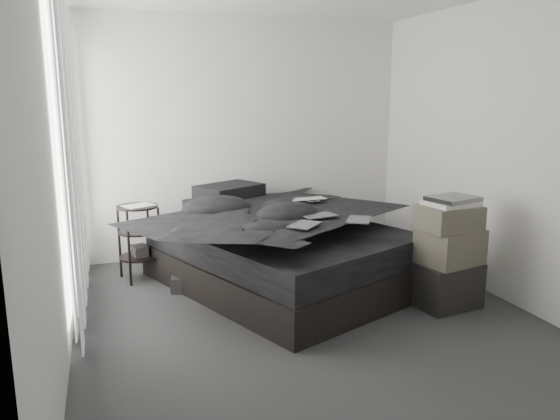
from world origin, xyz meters
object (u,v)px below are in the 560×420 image
object	(u,v)px
laptop	(310,193)
box_lower	(445,284)
side_stand	(139,243)
bed	(281,269)

from	to	relation	value
laptop	box_lower	size ratio (longest dim) A/B	0.70
side_stand	box_lower	size ratio (longest dim) A/B	1.40
side_stand	box_lower	distance (m)	2.88
laptop	side_stand	distance (m)	1.74
box_lower	laptop	bearing A→B (deg)	124.89
laptop	box_lower	xyz separation A→B (m)	(0.80, -1.15, -0.64)
side_stand	box_lower	bearing A→B (deg)	-31.96
side_stand	laptop	bearing A→B (deg)	-12.73
bed	laptop	xyz separation A→B (m)	(0.37, 0.21, 0.68)
laptop	side_stand	bearing A→B (deg)	162.58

